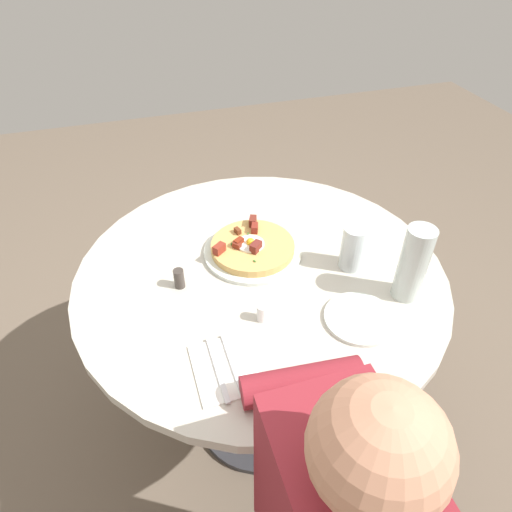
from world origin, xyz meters
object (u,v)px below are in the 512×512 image
water_glass (353,248)px  water_bottle (413,264)px  pizza_plate (252,252)px  pepper_shaker (179,279)px  salt_shaker (262,313)px  breakfast_pizza (251,246)px  dining_table (260,314)px  fork (233,365)px  knife (218,369)px  bread_plate (360,318)px

water_glass → water_bottle: size_ratio=0.62×
pizza_plate → pepper_shaker: size_ratio=5.07×
salt_shaker → breakfast_pizza: bearing=-10.4°
water_glass → water_bottle: water_bottle is taller
dining_table → fork: 0.38m
knife → water_bottle: (0.09, -0.53, 0.10)m
dining_table → knife: size_ratio=5.73×
water_glass → salt_shaker: (-0.12, 0.30, -0.04)m
salt_shaker → pizza_plate: bearing=-10.7°
dining_table → bread_plate: (-0.25, -0.18, 0.18)m
dining_table → bread_plate: bearing=-144.4°
dining_table → water_glass: bearing=-103.1°
water_glass → dining_table: bearing=76.9°
knife → salt_shaker: 0.18m
pizza_plate → salt_shaker: (-0.25, 0.05, 0.02)m
fork → water_glass: size_ratio=1.37×
knife → water_glass: 0.50m
breakfast_pizza → water_bottle: 0.45m
bread_plate → knife: size_ratio=0.98×
breakfast_pizza → fork: bearing=157.8°
bread_plate → pepper_shaker: 0.48m
knife → fork: bearing=-90.0°
dining_table → salt_shaker: (-0.18, 0.05, 0.20)m
breakfast_pizza → bread_plate: (-0.33, -0.18, -0.02)m
water_bottle → dining_table: bearing=58.7°
knife → salt_shaker: salt_shaker is taller
breakfast_pizza → water_bottle: water_bottle is taller
dining_table → water_bottle: 0.48m
dining_table → water_glass: size_ratio=7.83×
pizza_plate → pepper_shaker: (-0.08, 0.22, 0.02)m
breakfast_pizza → pepper_shaker: bearing=109.8°
dining_table → pepper_shaker: (-0.00, 0.23, 0.21)m
knife → dining_table: bearing=-34.0°
fork → salt_shaker: salt_shaker is taller
dining_table → pizza_plate: size_ratio=3.61×
breakfast_pizza → pepper_shaker: (-0.08, 0.22, 0.00)m
pizza_plate → water_glass: water_glass is taller
pizza_plate → water_bottle: water_bottle is taller
pizza_plate → salt_shaker: bearing=169.3°
breakfast_pizza → pepper_shaker: 0.24m
bread_plate → water_glass: 0.21m
bread_plate → water_glass: size_ratio=1.34×
water_bottle → fork: bearing=100.5°
dining_table → breakfast_pizza: bearing=3.5°
knife → pepper_shaker: (0.29, 0.03, 0.02)m
water_bottle → salt_shaker: (0.03, 0.39, -0.08)m
water_glass → salt_shaker: size_ratio=2.84×
pepper_shaker → knife: bearing=-173.4°
fork → dining_table: bearing=-28.9°
fork → water_glass: 0.47m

